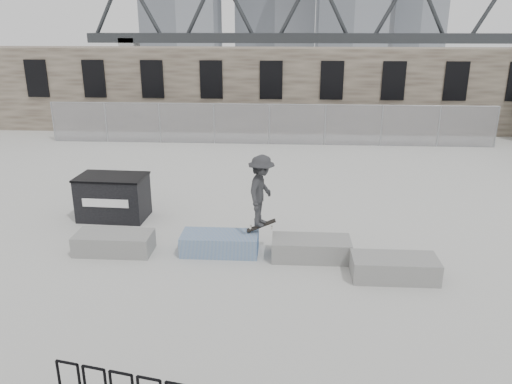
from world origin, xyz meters
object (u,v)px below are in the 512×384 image
(planter_center_left, at_px, (220,243))
(planter_far_left, at_px, (114,242))
(planter_offset, at_px, (394,267))
(skateboarder, at_px, (261,191))
(dumpster, at_px, (113,197))
(planter_center_right, at_px, (311,248))

(planter_center_left, bearing_deg, planter_far_left, -177.06)
(planter_far_left, xyz_separation_m, planter_offset, (7.08, -0.97, 0.00))
(planter_offset, relative_size, skateboarder, 0.97)
(planter_center_left, relative_size, dumpster, 0.95)
(planter_center_right, height_order, planter_offset, same)
(planter_offset, relative_size, dumpster, 0.95)
(planter_far_left, xyz_separation_m, dumpster, (-0.81, 2.42, 0.40))
(planter_center_right, height_order, skateboarder, skateboarder)
(skateboarder, bearing_deg, planter_offset, -97.64)
(planter_center_right, xyz_separation_m, skateboarder, (-1.30, 0.37, 1.39))
(planter_center_left, distance_m, skateboarder, 1.76)
(planter_center_left, xyz_separation_m, skateboarder, (1.07, 0.21, 1.39))
(planter_far_left, bearing_deg, planter_offset, -7.82)
(planter_offset, height_order, dumpster, dumpster)
(planter_center_right, relative_size, skateboarder, 0.97)
(planter_center_left, height_order, planter_offset, same)
(planter_center_left, bearing_deg, planter_center_right, -4.04)
(planter_offset, xyz_separation_m, dumpster, (-7.89, 3.39, 0.40))
(planter_center_left, xyz_separation_m, dumpster, (-3.59, 2.27, 0.40))
(planter_center_left, bearing_deg, dumpster, 147.69)
(planter_far_left, relative_size, dumpster, 0.95)
(planter_center_left, bearing_deg, planter_offset, -14.56)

